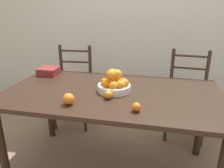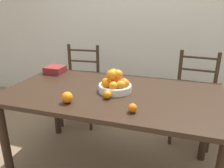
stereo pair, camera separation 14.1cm
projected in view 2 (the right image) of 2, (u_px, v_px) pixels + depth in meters
name	position (u px, v px, depth m)	size (l,w,h in m)	color
ground_plane	(112.00, 168.00, 2.05)	(12.00, 12.00, 0.00)	#7F664C
wall_back	(145.00, 17.00, 2.96)	(8.00, 0.06, 2.60)	beige
dining_table	(112.00, 102.00, 1.82)	(1.77, 0.95, 0.78)	black
fruit_bowl	(115.00, 84.00, 1.77)	(0.27, 0.27, 0.19)	silver
orange_loose_0	(107.00, 95.00, 1.64)	(0.06, 0.06, 0.06)	orange
orange_loose_1	(67.00, 97.00, 1.57)	(0.08, 0.08, 0.08)	orange
orange_loose_2	(133.00, 108.00, 1.43)	(0.06, 0.06, 0.06)	orange
chair_left	(81.00, 86.00, 2.77)	(0.45, 0.44, 0.98)	#382619
chair_right	(194.00, 99.00, 2.38)	(0.45, 0.43, 0.98)	#382619
book_stack	(55.00, 70.00, 2.28)	(0.19, 0.18, 0.07)	maroon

